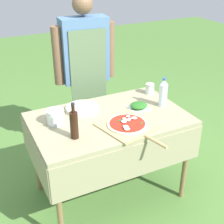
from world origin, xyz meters
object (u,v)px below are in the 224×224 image
at_px(person_cook, 85,66).
at_px(pizza_on_peel, 128,125).
at_px(herb_container, 139,106).
at_px(plate_stack, 82,108).
at_px(water_bottle, 163,93).
at_px(mixing_tub, 56,117).
at_px(oil_bottle, 74,124).
at_px(prep_table, 109,127).
at_px(sauce_jar, 150,89).

xyz_separation_m(person_cook, pizza_on_peel, (-0.03, -0.91, -0.16)).
xyz_separation_m(herb_container, plate_stack, (-0.42, 0.18, -0.01)).
xyz_separation_m(water_bottle, mixing_tub, (-0.88, 0.11, -0.06)).
xyz_separation_m(oil_bottle, mixing_tub, (-0.06, 0.25, -0.05)).
bearing_deg(prep_table, sauce_jar, 24.84).
height_order(person_cook, water_bottle, person_cook).
bearing_deg(plate_stack, pizza_on_peel, -63.02).
height_order(plate_stack, sauce_jar, sauce_jar).
distance_m(prep_table, oil_bottle, 0.42).
distance_m(herb_container, sauce_jar, 0.32).
height_order(prep_table, water_bottle, water_bottle).
bearing_deg(herb_container, water_bottle, -12.30).
relative_size(pizza_on_peel, herb_container, 3.43).
xyz_separation_m(pizza_on_peel, herb_container, (0.22, 0.22, 0.01)).
height_order(person_cook, sauce_jar, person_cook).
bearing_deg(mixing_tub, herb_container, -5.48).
height_order(prep_table, person_cook, person_cook).
distance_m(person_cook, oil_bottle, 0.98).
bearing_deg(plate_stack, mixing_tub, -156.20).
distance_m(oil_bottle, water_bottle, 0.83).
height_order(water_bottle, herb_container, water_bottle).
height_order(person_cook, herb_container, person_cook).
relative_size(person_cook, water_bottle, 6.40).
height_order(oil_bottle, plate_stack, oil_bottle).
bearing_deg(person_cook, oil_bottle, 66.59).
distance_m(pizza_on_peel, plate_stack, 0.45).
height_order(person_cook, plate_stack, person_cook).
bearing_deg(water_bottle, herb_container, 167.70).
xyz_separation_m(pizza_on_peel, sauce_jar, (0.46, 0.43, 0.03)).
bearing_deg(mixing_tub, pizza_on_peel, -31.98).
bearing_deg(plate_stack, prep_table, -55.20).
bearing_deg(pizza_on_peel, water_bottle, 8.63).
height_order(person_cook, mixing_tub, person_cook).
bearing_deg(prep_table, person_cook, 82.54).
height_order(pizza_on_peel, oil_bottle, oil_bottle).
height_order(prep_table, plate_stack, plate_stack).
distance_m(pizza_on_peel, oil_bottle, 0.41).
xyz_separation_m(person_cook, oil_bottle, (-0.43, -0.87, -0.07)).
relative_size(herb_container, sauce_jar, 1.85).
bearing_deg(oil_bottle, mixing_tub, 102.48).
bearing_deg(water_bottle, prep_table, 178.06).
bearing_deg(herb_container, prep_table, -174.37).
distance_m(person_cook, plate_stack, 0.58).
distance_m(prep_table, mixing_tub, 0.43).
bearing_deg(mixing_tub, person_cook, 51.64).
bearing_deg(pizza_on_peel, herb_container, 31.03).
bearing_deg(pizza_on_peel, oil_bottle, 160.80).
bearing_deg(prep_table, plate_stack, 124.80).
bearing_deg(water_bottle, mixing_tub, 172.94).
relative_size(pizza_on_peel, oil_bottle, 2.23).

